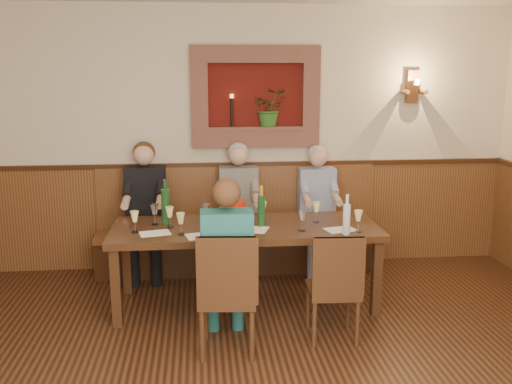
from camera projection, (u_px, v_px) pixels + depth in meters
room_shell at (273, 115)px, 3.11m from camera, size 6.04×6.04×2.82m
wainscoting at (271, 335)px, 3.38m from camera, size 6.02×6.02×1.15m
wall_niche at (259, 101)px, 6.01m from camera, size 1.36×0.30×1.06m
wall_sconce at (412, 88)px, 6.13m from camera, size 0.25×0.20×0.35m
dining_table at (246, 234)px, 5.17m from camera, size 2.40×0.90×0.75m
bench at (239, 240)px, 6.16m from camera, size 3.00×0.45×1.11m
chair_near_left at (228, 317)px, 4.35m from camera, size 0.47×0.47×0.97m
chair_near_right at (333, 308)px, 4.58m from camera, size 0.41×0.41×0.90m
person_bench_left at (146, 222)px, 5.90m from camera, size 0.41×0.51×1.41m
person_bench_mid at (239, 221)px, 6.00m from camera, size 0.41×0.50×1.39m
person_bench_right at (318, 220)px, 6.09m from camera, size 0.39×0.48×1.35m
person_chair_front at (227, 277)px, 4.41m from camera, size 0.39×0.48×1.36m
spittoon_bucket at (234, 214)px, 5.08m from camera, size 0.24×0.24×0.24m
wine_bottle_green_a at (261, 210)px, 5.11m from camera, size 0.07×0.07×0.37m
wine_bottle_green_b at (166, 206)px, 5.19m from camera, size 0.09×0.09×0.41m
water_bottle at (347, 218)px, 4.86m from camera, size 0.07×0.07×0.35m
tasting_sheet_a at (155, 233)px, 4.91m from camera, size 0.30×0.24×0.00m
tasting_sheet_b at (250, 229)px, 5.04m from camera, size 0.37×0.32×0.00m
tasting_sheet_c at (340, 230)px, 5.02m from camera, size 0.30×0.24×0.00m
tasting_sheet_d at (203, 236)px, 4.84m from camera, size 0.32×0.26×0.00m
wine_glass_0 at (135, 222)px, 4.92m from camera, size 0.08×0.08×0.19m
wine_glass_1 at (155, 215)px, 5.17m from camera, size 0.08×0.08×0.19m
wine_glass_2 at (181, 224)px, 4.85m from camera, size 0.08×0.08×0.19m
wine_glass_3 at (206, 214)px, 5.17m from camera, size 0.08×0.08×0.19m
wine_glass_4 at (245, 222)px, 4.93m from camera, size 0.08×0.08×0.19m
wine_glass_5 at (263, 211)px, 5.28m from camera, size 0.08×0.08×0.19m
wine_glass_6 at (302, 220)px, 4.97m from camera, size 0.08×0.08×0.19m
wine_glass_7 at (316, 212)px, 5.26m from camera, size 0.08×0.08×0.19m
wine_glass_8 at (346, 216)px, 5.13m from camera, size 0.08×0.08×0.19m
wine_glass_9 at (221, 225)px, 4.81m from camera, size 0.08×0.08×0.19m
wine_glass_10 at (170, 217)px, 5.07m from camera, size 0.08×0.08×0.19m
wine_glass_11 at (358, 221)px, 4.95m from camera, size 0.08×0.08×0.19m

